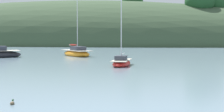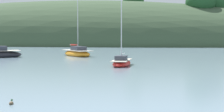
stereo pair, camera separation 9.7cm
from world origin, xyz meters
TOP-DOWN VIEW (x-y plane):
  - far_shoreline_hill at (-24.76, 88.74)m, footprint 150.00×36.00m
  - sailboat_red_portside at (-8.04, 38.26)m, footprint 6.14×6.75m
  - sailboat_grey_yawl at (0.25, 24.14)m, footprint 1.68×4.71m
  - duck_lead at (-1.94, 5.22)m, footprint 0.26×0.42m

SIDE VIEW (x-z plane):
  - duck_lead at x=-1.94m, z-range -0.07..0.17m
  - far_shoreline_hill at x=-24.76m, z-range -13.93..14.09m
  - sailboat_grey_yawl at x=0.25m, z-range -3.09..3.71m
  - sailboat_red_portside at x=-8.04m, z-range -3.82..4.65m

